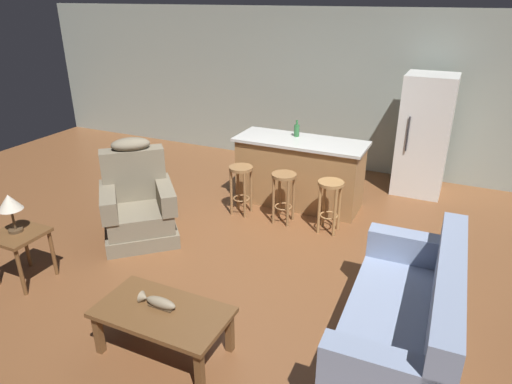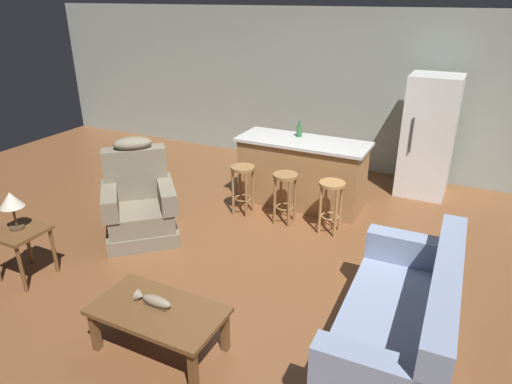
{
  "view_description": "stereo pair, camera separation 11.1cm",
  "coord_description": "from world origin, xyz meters",
  "px_view_note": "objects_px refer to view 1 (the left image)",
  "views": [
    {
      "loc": [
        1.97,
        -4.33,
        2.79
      ],
      "look_at": [
        0.0,
        -0.1,
        0.75
      ],
      "focal_mm": 32.0,
      "sensor_mm": 36.0,
      "label": 1
    },
    {
      "loc": [
        2.07,
        -4.28,
        2.79
      ],
      "look_at": [
        0.0,
        -0.1,
        0.75
      ],
      "focal_mm": 32.0,
      "sensor_mm": 36.0,
      "label": 2
    }
  ],
  "objects_px": {
    "recliner_near_lamp": "(138,204)",
    "bar_stool_left": "(241,181)",
    "table_lamp": "(10,204)",
    "bar_stool_middle": "(284,189)",
    "fish_figurine": "(158,302)",
    "end_table": "(20,241)",
    "coffee_table": "(163,316)",
    "bar_stool_right": "(330,197)",
    "refrigerator": "(424,135)",
    "bottle_tall_green": "(297,130)",
    "couch": "(406,322)",
    "kitchen_island": "(299,172)"
  },
  "relations": [
    {
      "from": "bar_stool_left",
      "to": "bar_stool_middle",
      "type": "bearing_deg",
      "value": 0.0
    },
    {
      "from": "refrigerator",
      "to": "bottle_tall_green",
      "type": "relative_size",
      "value": 7.65
    },
    {
      "from": "bar_stool_middle",
      "to": "bottle_tall_green",
      "type": "relative_size",
      "value": 2.96
    },
    {
      "from": "fish_figurine",
      "to": "bar_stool_left",
      "type": "distance_m",
      "value": 2.67
    },
    {
      "from": "recliner_near_lamp",
      "to": "bar_stool_left",
      "type": "distance_m",
      "value": 1.39
    },
    {
      "from": "fish_figurine",
      "to": "end_table",
      "type": "distance_m",
      "value": 1.89
    },
    {
      "from": "kitchen_island",
      "to": "bar_stool_left",
      "type": "bearing_deg",
      "value": -133.69
    },
    {
      "from": "kitchen_island",
      "to": "bar_stool_left",
      "type": "height_order",
      "value": "kitchen_island"
    },
    {
      "from": "bottle_tall_green",
      "to": "kitchen_island",
      "type": "bearing_deg",
      "value": -50.75
    },
    {
      "from": "coffee_table",
      "to": "bar_stool_left",
      "type": "relative_size",
      "value": 1.62
    },
    {
      "from": "kitchen_island",
      "to": "bar_stool_left",
      "type": "xyz_separation_m",
      "value": [
        -0.6,
        -0.63,
        -0.01
      ]
    },
    {
      "from": "bar_stool_right",
      "to": "fish_figurine",
      "type": "bearing_deg",
      "value": -104.76
    },
    {
      "from": "recliner_near_lamp",
      "to": "bar_stool_middle",
      "type": "xyz_separation_m",
      "value": [
        1.48,
        1.09,
        0.05
      ]
    },
    {
      "from": "end_table",
      "to": "fish_figurine",
      "type": "bearing_deg",
      "value": -6.85
    },
    {
      "from": "fish_figurine",
      "to": "bar_stool_right",
      "type": "distance_m",
      "value": 2.7
    },
    {
      "from": "fish_figurine",
      "to": "refrigerator",
      "type": "xyz_separation_m",
      "value": [
        1.54,
        4.44,
        0.42
      ]
    },
    {
      "from": "kitchen_island",
      "to": "refrigerator",
      "type": "bearing_deg",
      "value": 39.0
    },
    {
      "from": "coffee_table",
      "to": "fish_figurine",
      "type": "distance_m",
      "value": 0.12
    },
    {
      "from": "fish_figurine",
      "to": "refrigerator",
      "type": "relative_size",
      "value": 0.19
    },
    {
      "from": "fish_figurine",
      "to": "bar_stool_left",
      "type": "relative_size",
      "value": 0.5
    },
    {
      "from": "refrigerator",
      "to": "coffee_table",
      "type": "bearing_deg",
      "value": -108.27
    },
    {
      "from": "table_lamp",
      "to": "bar_stool_middle",
      "type": "bearing_deg",
      "value": 49.99
    },
    {
      "from": "kitchen_island",
      "to": "fish_figurine",
      "type": "bearing_deg",
      "value": -91.0
    },
    {
      "from": "recliner_near_lamp",
      "to": "table_lamp",
      "type": "xyz_separation_m",
      "value": [
        -0.51,
        -1.28,
        0.45
      ]
    },
    {
      "from": "coffee_table",
      "to": "bottle_tall_green",
      "type": "relative_size",
      "value": 4.78
    },
    {
      "from": "coffee_table",
      "to": "bar_stool_right",
      "type": "xyz_separation_m",
      "value": [
        0.63,
        2.64,
        0.11
      ]
    },
    {
      "from": "couch",
      "to": "end_table",
      "type": "height_order",
      "value": "couch"
    },
    {
      "from": "fish_figurine",
      "to": "bar_stool_middle",
      "type": "xyz_separation_m",
      "value": [
        0.07,
        2.61,
        0.01
      ]
    },
    {
      "from": "kitchen_island",
      "to": "bar_stool_middle",
      "type": "distance_m",
      "value": 0.63
    },
    {
      "from": "kitchen_island",
      "to": "bar_stool_right",
      "type": "height_order",
      "value": "kitchen_island"
    },
    {
      "from": "coffee_table",
      "to": "fish_figurine",
      "type": "bearing_deg",
      "value": 153.7
    },
    {
      "from": "bar_stool_right",
      "to": "bottle_tall_green",
      "type": "relative_size",
      "value": 2.96
    },
    {
      "from": "bar_stool_right",
      "to": "refrigerator",
      "type": "height_order",
      "value": "refrigerator"
    },
    {
      "from": "bottle_tall_green",
      "to": "coffee_table",
      "type": "bearing_deg",
      "value": -87.98
    },
    {
      "from": "recliner_near_lamp",
      "to": "bar_stool_left",
      "type": "relative_size",
      "value": 1.76
    },
    {
      "from": "end_table",
      "to": "table_lamp",
      "type": "relative_size",
      "value": 1.37
    },
    {
      "from": "end_table",
      "to": "bottle_tall_green",
      "type": "xyz_separation_m",
      "value": [
        1.82,
        3.15,
        0.58
      ]
    },
    {
      "from": "bar_stool_middle",
      "to": "fish_figurine",
      "type": "bearing_deg",
      "value": -91.56
    },
    {
      "from": "fish_figurine",
      "to": "bottle_tall_green",
      "type": "distance_m",
      "value": 3.43
    },
    {
      "from": "bar_stool_middle",
      "to": "bar_stool_right",
      "type": "xyz_separation_m",
      "value": [
        0.62,
        0.0,
        0.0
      ]
    },
    {
      "from": "fish_figurine",
      "to": "bar_stool_right",
      "type": "relative_size",
      "value": 0.5
    },
    {
      "from": "bottle_tall_green",
      "to": "couch",
      "type": "bearing_deg",
      "value": -53.42
    },
    {
      "from": "bar_stool_left",
      "to": "refrigerator",
      "type": "xyz_separation_m",
      "value": [
        2.08,
        1.83,
        0.41
      ]
    },
    {
      "from": "kitchen_island",
      "to": "bottle_tall_green",
      "type": "distance_m",
      "value": 0.59
    },
    {
      "from": "recliner_near_lamp",
      "to": "refrigerator",
      "type": "bearing_deg",
      "value": 92.19
    },
    {
      "from": "coffee_table",
      "to": "table_lamp",
      "type": "distance_m",
      "value": 2.06
    },
    {
      "from": "coffee_table",
      "to": "kitchen_island",
      "type": "height_order",
      "value": "kitchen_island"
    },
    {
      "from": "couch",
      "to": "bar_stool_right",
      "type": "xyz_separation_m",
      "value": [
        -1.2,
        1.84,
        0.13
      ]
    },
    {
      "from": "couch",
      "to": "bottle_tall_green",
      "type": "bearing_deg",
      "value": -54.93
    },
    {
      "from": "couch",
      "to": "recliner_near_lamp",
      "type": "height_order",
      "value": "recliner_near_lamp"
    }
  ]
}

